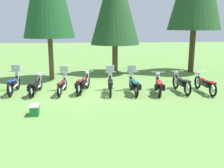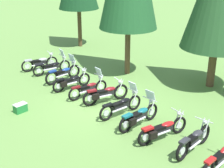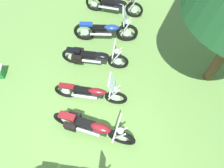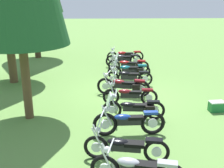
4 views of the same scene
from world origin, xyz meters
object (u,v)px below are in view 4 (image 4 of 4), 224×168
at_px(motorcycle_9, 124,59).
at_px(motorcycle_10, 125,55).
at_px(motorcycle_7, 130,70).
at_px(motorcycle_8, 129,65).
at_px(motorcycle_4, 129,94).
at_px(motorcycle_5, 124,86).
at_px(motorcycle_1, 125,146).
at_px(motorcycle_6, 128,76).
at_px(motorcycle_2, 128,121).
at_px(motorcycle_3, 135,108).
at_px(picnic_cooler, 216,106).

bearing_deg(motorcycle_9, motorcycle_10, -103.14).
distance_m(motorcycle_7, motorcycle_8, 1.28).
relative_size(motorcycle_4, motorcycle_8, 0.95).
bearing_deg(motorcycle_5, motorcycle_4, 111.00).
bearing_deg(motorcycle_9, motorcycle_1, 81.40).
bearing_deg(motorcycle_6, motorcycle_1, 87.75).
bearing_deg(motorcycle_2, motorcycle_5, -93.83).
bearing_deg(motorcycle_9, motorcycle_7, 88.29).
bearing_deg(motorcycle_8, motorcycle_6, 93.41).
xyz_separation_m(motorcycle_1, motorcycle_7, (7.51, -0.90, 0.02)).
height_order(motorcycle_4, motorcycle_8, motorcycle_4).
bearing_deg(motorcycle_10, motorcycle_2, 84.14).
relative_size(motorcycle_7, motorcycle_9, 1.02).
relative_size(motorcycle_2, motorcycle_8, 0.98).
distance_m(motorcycle_5, motorcycle_10, 6.30).
bearing_deg(motorcycle_7, motorcycle_8, -95.63).
bearing_deg(motorcycle_10, motorcycle_3, 85.90).
bearing_deg(motorcycle_5, motorcycle_9, -79.52).
xyz_separation_m(motorcycle_4, motorcycle_10, (7.33, -0.48, 0.01)).
bearing_deg(motorcycle_7, motorcycle_2, 83.05).
xyz_separation_m(motorcycle_2, picnic_cooler, (1.71, -3.52, -0.28)).
bearing_deg(motorcycle_5, motorcycle_7, -86.15).
bearing_deg(motorcycle_10, motorcycle_4, 84.83).
height_order(motorcycle_8, motorcycle_9, motorcycle_9).
height_order(motorcycle_7, motorcycle_10, motorcycle_7).
bearing_deg(picnic_cooler, motorcycle_7, 32.97).
xyz_separation_m(motorcycle_3, motorcycle_8, (6.22, -0.43, 0.01)).
bearing_deg(motorcycle_1, motorcycle_3, -92.41).
height_order(motorcycle_6, motorcycle_8, motorcycle_6).
xyz_separation_m(motorcycle_3, motorcycle_6, (3.77, -0.12, 0.04)).
height_order(motorcycle_1, motorcycle_3, motorcycle_1).
xyz_separation_m(motorcycle_3, motorcycle_5, (2.38, 0.19, 0.04)).
bearing_deg(motorcycle_4, motorcycle_10, -87.99).
xyz_separation_m(motorcycle_1, motorcycle_3, (2.56, -0.58, -0.02)).
distance_m(motorcycle_1, motorcycle_6, 6.37).
relative_size(motorcycle_3, motorcycle_10, 0.92).
bearing_deg(picnic_cooler, motorcycle_4, 76.68).
relative_size(motorcycle_2, motorcycle_5, 0.99).
relative_size(motorcycle_1, motorcycle_10, 0.94).
bearing_deg(motorcycle_2, motorcycle_4, -97.54).
relative_size(motorcycle_6, picnic_cooler, 3.96).
distance_m(motorcycle_1, motorcycle_10, 11.26).
relative_size(motorcycle_2, motorcycle_6, 0.99).
height_order(motorcycle_5, motorcycle_6, motorcycle_6).
bearing_deg(motorcycle_7, motorcycle_5, 78.23).
xyz_separation_m(motorcycle_9, picnic_cooler, (-6.91, -2.95, -0.27)).
relative_size(motorcycle_6, motorcycle_7, 1.01).
bearing_deg(motorcycle_5, motorcycle_10, -80.39).
bearing_deg(motorcycle_6, picnic_cooler, 137.57).
xyz_separation_m(motorcycle_5, picnic_cooler, (-1.82, -3.35, -0.27)).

